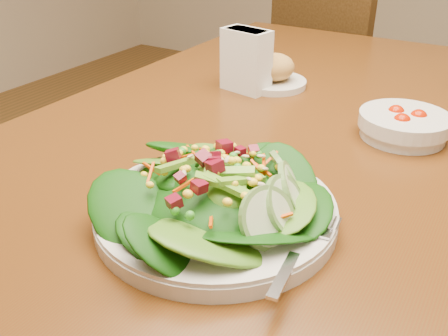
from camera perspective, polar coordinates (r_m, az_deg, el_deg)
The scene contains 6 objects.
dining_table at distance 1.01m, azimuth 7.47°, elevation 0.48°, with size 0.90×1.40×0.75m.
chair_far at distance 2.02m, azimuth 12.89°, elevation 10.91°, with size 0.59×0.60×1.01m.
salad_plate at distance 0.63m, azimuth -0.12°, elevation -3.66°, with size 0.31×0.31×0.09m.
bread_plate at distance 1.12m, azimuth 5.72°, elevation 10.74°, with size 0.14×0.14×0.07m.
tomato_bowl at distance 0.92m, azimuth 19.86°, elevation 4.64°, with size 0.16×0.16×0.05m.
napkin_holder at distance 1.08m, azimuth 2.55°, elevation 12.36°, with size 0.11×0.07×0.13m.
Camera 1 is at (0.34, -0.82, 1.12)m, focal length 40.00 mm.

